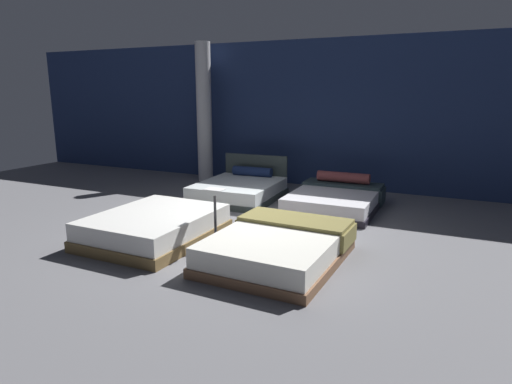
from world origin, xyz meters
The scene contains 8 objects.
ground_plane centered at (0.00, 0.00, -0.01)m, with size 18.00×18.00×0.02m, color slate.
showroom_back_wall centered at (0.00, 3.97, 1.75)m, with size 18.00×0.06×3.50m, color navy.
bed_0 centered at (-1.06, -1.06, 0.22)m, with size 1.66×2.08×0.44m.
bed_1 centered at (1.03, -1.06, 0.21)m, with size 1.71×2.12×0.45m.
bed_2 centered at (-1.11, 1.94, 0.21)m, with size 1.73×2.05×0.85m.
bed_3 centered at (1.01, 1.97, 0.20)m, with size 1.69×2.06×0.64m.
price_sign centered at (0.00, -1.00, 0.35)m, with size 0.28×0.24×0.91m.
support_pillar centered at (-2.87, 3.40, 1.75)m, with size 0.38×0.38×3.50m, color silver.
Camera 1 is at (3.14, -6.30, 2.28)m, focal length 30.56 mm.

